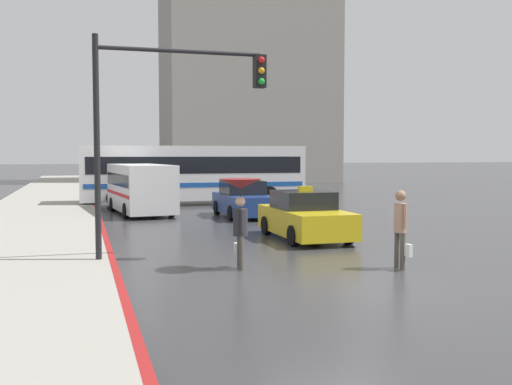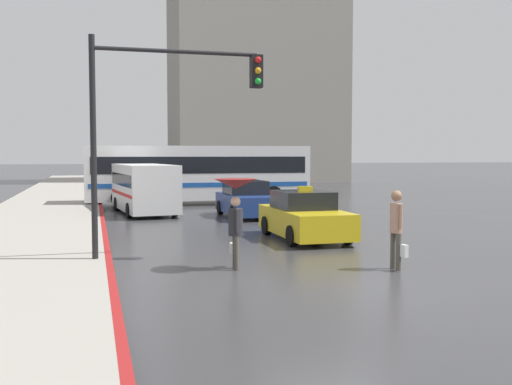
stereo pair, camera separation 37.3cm
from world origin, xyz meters
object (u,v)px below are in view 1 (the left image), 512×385
object	(u,v)px
pedestrian_with_umbrella	(240,199)
traffic_light	(170,106)
pedestrian_man	(401,224)
taxi	(305,217)
sedan_red	(243,200)
city_bus	(194,172)
ambulance_van	(140,186)

from	to	relation	value
pedestrian_with_umbrella	traffic_light	world-z (taller)	traffic_light
pedestrian_man	taxi	bearing A→B (deg)	177.98
taxi	sedan_red	size ratio (longest dim) A/B	1.01
taxi	city_bus	size ratio (longest dim) A/B	0.36
taxi	pedestrian_with_umbrella	world-z (taller)	pedestrian_with_umbrella
sedan_red	traffic_light	bearing A→B (deg)	65.50
sedan_red	city_bus	size ratio (longest dim) A/B	0.36
taxi	pedestrian_man	distance (m)	5.22
taxi	pedestrian_man	bearing A→B (deg)	93.58
ambulance_van	pedestrian_man	bearing A→B (deg)	100.69
ambulance_van	traffic_light	xyz separation A→B (m)	(-0.46, -12.26, 2.56)
ambulance_van	city_bus	distance (m)	5.34
ambulance_van	traffic_light	world-z (taller)	traffic_light
pedestrian_with_umbrella	traffic_light	distance (m)	2.84
pedestrian_man	pedestrian_with_umbrella	bearing A→B (deg)	-111.61
ambulance_van	city_bus	bearing A→B (deg)	-132.75
sedan_red	traffic_light	xyz separation A→B (m)	(-4.47, -9.80, 3.08)
traffic_light	pedestrian_with_umbrella	bearing A→B (deg)	-40.97
sedan_red	city_bus	distance (m)	6.87
pedestrian_with_umbrella	pedestrian_man	bearing A→B (deg)	-99.93
sedan_red	pedestrian_with_umbrella	xyz separation A→B (m)	(-3.07, -11.01, 0.93)
sedan_red	ambulance_van	distance (m)	4.73
sedan_red	pedestrian_with_umbrella	bearing A→B (deg)	74.44
pedestrian_man	traffic_light	distance (m)	6.04
taxi	city_bus	xyz separation A→B (m)	(-0.96, 13.57, 1.01)
sedan_red	traffic_light	world-z (taller)	traffic_light
city_bus	pedestrian_man	distance (m)	18.82
taxi	pedestrian_with_umbrella	xyz separation A→B (m)	(-3.18, -4.19, 0.94)
sedan_red	ambulance_van	xyz separation A→B (m)	(-4.01, 2.47, 0.52)
taxi	city_bus	world-z (taller)	city_bus
taxi	ambulance_van	distance (m)	10.17
ambulance_van	sedan_red	bearing A→B (deg)	142.03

